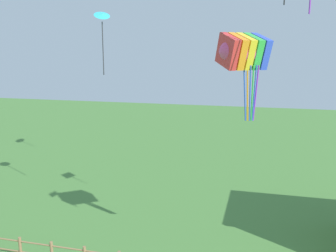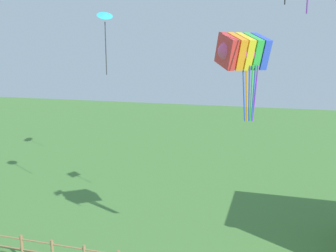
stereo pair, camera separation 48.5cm
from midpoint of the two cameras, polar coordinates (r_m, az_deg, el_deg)
kite_rainbow_parafoil at (r=14.73m, az=10.49°, el=11.10°), size 2.47×2.34×3.39m
kite_cyan_delta at (r=20.61m, az=-10.71°, el=15.66°), size 1.12×1.09×3.35m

